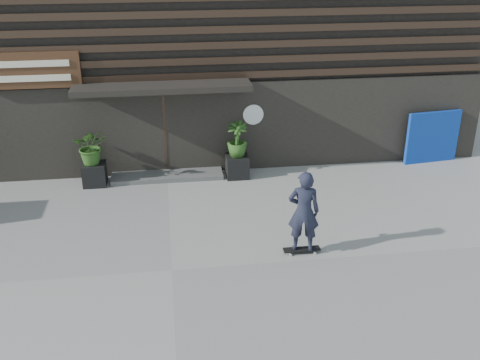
{
  "coord_description": "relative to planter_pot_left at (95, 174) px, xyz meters",
  "views": [
    {
      "loc": [
        0.06,
        -9.62,
        6.28
      ],
      "look_at": [
        1.61,
        1.74,
        1.1
      ],
      "focal_mm": 42.27,
      "sensor_mm": 36.0,
      "label": 1
    }
  ],
  "objects": [
    {
      "name": "ground",
      "position": [
        1.9,
        -4.4,
        -0.3
      ],
      "size": [
        80.0,
        80.0,
        0.0
      ],
      "primitive_type": "plane",
      "color": "gray",
      "rests_on": "ground"
    },
    {
      "name": "entrance_step",
      "position": [
        1.9,
        0.2,
        -0.24
      ],
      "size": [
        3.0,
        0.8,
        0.12
      ],
      "primitive_type": "cube",
      "color": "#4D4D4A",
      "rests_on": "ground"
    },
    {
      "name": "planter_pot_left",
      "position": [
        0.0,
        0.0,
        0.0
      ],
      "size": [
        0.6,
        0.6,
        0.6
      ],
      "primitive_type": "cube",
      "color": "black",
      "rests_on": "ground"
    },
    {
      "name": "bamboo_left",
      "position": [
        0.0,
        0.0,
        0.78
      ],
      "size": [
        0.86,
        0.75,
        0.96
      ],
      "primitive_type": "imported",
      "color": "#2D591E",
      "rests_on": "planter_pot_left"
    },
    {
      "name": "planter_pot_right",
      "position": [
        3.8,
        0.0,
        0.0
      ],
      "size": [
        0.6,
        0.6,
        0.6
      ],
      "primitive_type": "cube",
      "color": "black",
      "rests_on": "ground"
    },
    {
      "name": "bamboo_right",
      "position": [
        3.8,
        0.0,
        0.78
      ],
      "size": [
        0.54,
        0.54,
        0.96
      ],
      "primitive_type": "imported",
      "color": "#2D591E",
      "rests_on": "planter_pot_right"
    },
    {
      "name": "blue_tarp",
      "position": [
        9.48,
        0.3,
        0.45
      ],
      "size": [
        1.61,
        0.31,
        1.51
      ],
      "primitive_type": "cube",
      "rotation": [
        0.0,
        0.0,
        0.12
      ],
      "color": "#0C34A3",
      "rests_on": "ground"
    },
    {
      "name": "building",
      "position": [
        1.9,
        5.56,
        3.69
      ],
      "size": [
        18.0,
        11.0,
        8.0
      ],
      "color": "black",
      "rests_on": "ground"
    },
    {
      "name": "skateboarder",
      "position": [
        4.62,
        -4.11,
        0.67
      ],
      "size": [
        0.78,
        0.55,
        1.86
      ],
      "color": "black",
      "rests_on": "ground"
    }
  ]
}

